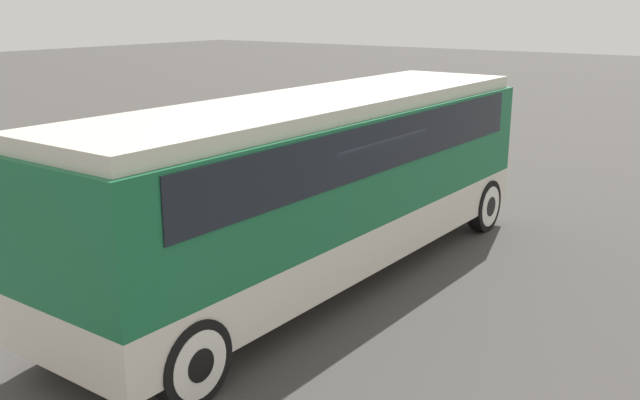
{
  "coord_description": "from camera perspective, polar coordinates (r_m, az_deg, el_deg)",
  "views": [
    {
      "loc": [
        -8.99,
        -6.58,
        4.43
      ],
      "look_at": [
        0.0,
        0.0,
        1.37
      ],
      "focal_mm": 40.0,
      "sensor_mm": 36.0,
      "label": 1
    }
  ],
  "objects": [
    {
      "name": "ground_plane",
      "position": [
        11.99,
        0.0,
        -6.33
      ],
      "size": [
        120.0,
        120.0,
        0.0
      ],
      "primitive_type": "plane",
      "color": "#423F3D"
    },
    {
      "name": "tour_bus",
      "position": [
        11.51,
        0.28,
        2.32
      ],
      "size": [
        9.93,
        2.5,
        3.05
      ],
      "color": "silver",
      "rests_on": "ground_plane"
    },
    {
      "name": "parked_car_near",
      "position": [
        17.96,
        -17.03,
        2.72
      ],
      "size": [
        4.58,
        1.84,
        1.38
      ],
      "color": "black",
      "rests_on": "ground_plane"
    }
  ]
}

